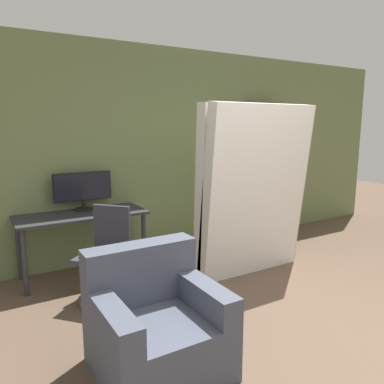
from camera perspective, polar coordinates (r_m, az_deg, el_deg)
name	(u,v)px	position (r m, az deg, el deg)	size (l,w,h in m)	color
ground_plane	(350,354)	(3.32, 22.95, -21.80)	(16.00, 16.00, 0.00)	brown
wall_back	(171,152)	(5.07, -3.27, 6.09)	(8.00, 0.06, 2.70)	#6B7A4C
desk	(82,222)	(4.42, -16.43, -4.35)	(1.42, 0.59, 0.73)	#2D2D33
monitor	(83,189)	(4.52, -16.29, 0.47)	(0.67, 0.22, 0.45)	black
office_chair	(106,263)	(3.85, -12.96, -10.46)	(0.62, 0.62, 0.92)	#4C4C51
bookshelf	(258,173)	(5.79, 9.96, 2.83)	(0.63, 0.28, 2.03)	brown
mattress_near	(257,191)	(4.28, 9.85, 0.09)	(1.36, 0.37, 1.95)	silver
mattress_far	(248,190)	(4.39, 8.60, 0.37)	(1.36, 0.25, 1.95)	silver
armchair	(155,325)	(2.82, -5.63, -19.48)	(0.85, 0.80, 0.85)	#474C5B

